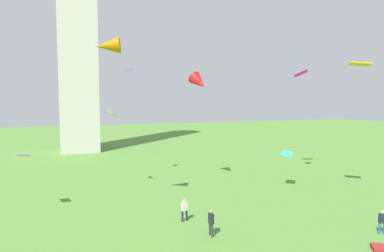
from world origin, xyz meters
The scene contains 12 objects.
person_0 centered at (-2.11, 13.51, 1.00)m, with size 0.28×0.55×1.76m.
person_1 centered at (8.74, 9.75, 0.91)m, with size 0.49×0.35×1.61m.
person_2 centered at (-2.88, 16.59, 0.94)m, with size 0.51×0.34×1.66m.
kite_flying_0 centered at (13.00, 15.77, 12.13)m, with size 2.07×2.01×0.39m.
kite_flying_1 centered at (12.99, 23.59, 13.67)m, with size 1.33×1.25×0.67m.
kite_flying_2 centered at (15.94, 26.93, 12.38)m, with size 1.96×1.63×1.02m.
kite_flying_3 centered at (-4.68, 29.56, 12.24)m, with size 0.96×1.01×0.46m.
kite_flying_4 centered at (9.79, 21.33, 3.58)m, with size 1.71×1.72×0.40m.
kite_flying_5 centered at (1.80, 25.31, 10.85)m, with size 2.17×2.75×2.26m.
kite_flying_6 centered at (-6.86, 26.46, 7.76)m, with size 0.90×1.19×0.70m.
kite_flying_7 centered at (-14.13, 22.38, 4.69)m, with size 0.94×1.24×0.39m.
kite_flying_8 centered at (-7.90, 19.17, 12.93)m, with size 2.06×1.64×1.35m.
Camera 1 is at (-10.42, -4.99, 8.84)m, focal length 29.55 mm.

